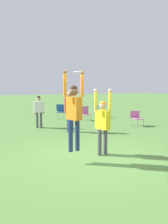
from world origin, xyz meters
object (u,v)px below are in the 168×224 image
Objects in this scene: frisbee at (79,72)px; camping_chair_4 at (98,110)px; person_jumping at (74,109)px; person_spectator_far at (39,109)px; camping_chair_3 at (86,112)px; person_defending at (103,121)px; camping_chair_2 at (136,117)px; person_spectator_near at (70,107)px; camping_chair_0 at (61,110)px.

camping_chair_4 is at bearing 54.15° from frisbee.
person_jumping is 1.33× the size of person_spectator_far.
person_defending is at bearing 76.97° from camping_chair_3.
person_jumping is at bearing 54.01° from camping_chair_2.
camping_chair_4 is (5.37, 7.33, -0.96)m from person_jumping.
camping_chair_4 is at bearing -48.38° from person_jumping.
camping_chair_2 is 5.09m from person_spectator_far.
frisbee is 4.00m from person_spectator_near.
camping_chair_2 is (5.42, 3.59, -0.98)m from person_jumping.
person_spectator_near is at bearing 57.22° from camping_chair_4.
person_defending is 2.25× the size of camping_chair_3.
person_defending is 8.17m from camping_chair_0.
camping_chair_0 is at bearing 89.80° from person_spectator_near.
camping_chair_3 is at bearing -43.51° from person_jumping.
frisbee reaches higher than person_spectator_near.
person_spectator_near is (-3.75, 0.24, 0.68)m from camping_chair_2.
person_jumping is 2.29× the size of camping_chair_0.
person_defending is 7.08m from camping_chair_3.
person_defending is at bearing -82.58° from person_spectator_near.
camping_chair_0 is (3.02, 8.14, -0.91)m from person_jumping.
camping_chair_3 is (1.02, -1.51, -0.05)m from camping_chair_0.
camping_chair_0 is at bearing 70.80° from frisbee.
camping_chair_4 is at bearing -163.02° from camping_chair_0.
camping_chair_4 is at bearing -68.73° from camping_chair_2.
camping_chair_3 is at bearing 66.98° from person_spectator_near.
camping_chair_0 is 5.14m from camping_chair_2.
person_spectator_near is (-1.35, -4.31, 0.61)m from camping_chair_0.
camping_chair_3 is 0.47× the size of person_spectator_near.
camping_chair_0 is at bearing 51.11° from person_spectator_far.
person_spectator_far reaches higher than camping_chair_0.
camping_chair_3 is at bearing -45.03° from camping_chair_2.
person_spectator_near is at bearing -59.18° from person_spectator_far.
person_spectator_near is at bearing 108.66° from camping_chair_0.
camping_chair_3 is 1.06× the size of camping_chair_4.
camping_chair_4 is (2.35, -0.81, -0.04)m from camping_chair_0.
person_spectator_near reaches higher than camping_chair_4.
frisbee reaches higher than camping_chair_0.
camping_chair_0 is 4.56m from person_spectator_near.
person_spectator_far is (-2.28, -2.61, 0.42)m from camping_chair_0.
person_jumping reaches higher than camping_chair_3.
camping_chair_2 is (5.13, 3.30, -1.96)m from frisbee.
camping_chair_2 is at bearing 153.82° from camping_chair_0.
person_jumping is 9.14m from camping_chair_4.
person_defending is 5.32m from person_spectator_far.
person_defending is 2.48× the size of camping_chair_2.
camping_chair_4 reaches higher than camping_chair_2.
person_jumping reaches higher than camping_chair_2.
camping_chair_0 reaches higher than camping_chair_4.
camping_chair_2 is (4.37, 3.36, -0.56)m from person_defending.
camping_chair_2 is 0.42× the size of person_spectator_near.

